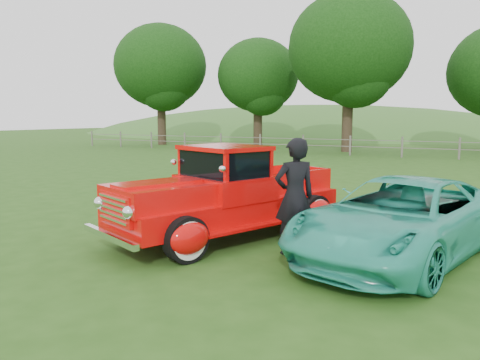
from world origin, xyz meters
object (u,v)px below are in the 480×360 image
at_px(tree_mid_west, 258,76).
at_px(red_pickup, 227,197).
at_px(man, 295,197).
at_px(teal_sedan, 401,219).
at_px(tree_far_west, 160,66).
at_px(tree_near_west, 349,48).

height_order(tree_mid_west, red_pickup, tree_mid_west).
height_order(red_pickup, man, man).
bearing_deg(red_pickup, teal_sedan, 24.76).
relative_size(red_pickup, man, 2.67).
height_order(tree_far_west, red_pickup, tree_far_west).
bearing_deg(tree_far_west, teal_sedan, -46.60).
bearing_deg(red_pickup, tree_far_west, 151.30).
height_order(red_pickup, teal_sedan, red_pickup).
bearing_deg(red_pickup, tree_near_west, 121.46).
xyz_separation_m(tree_far_west, tree_near_west, (16.00, -1.00, 0.31)).
distance_m(tree_mid_west, tree_near_west, 8.63).
relative_size(tree_mid_west, man, 4.28).
xyz_separation_m(red_pickup, teal_sedan, (3.19, 0.14, -0.14)).
distance_m(tree_far_west, teal_sedan, 33.93).
bearing_deg(tree_mid_west, man, -63.64).
xyz_separation_m(tree_mid_west, red_pickup, (11.77, -26.42, -4.75)).
bearing_deg(teal_sedan, red_pickup, -161.88).
distance_m(tree_far_west, tree_near_west, 16.03).
bearing_deg(teal_sedan, tree_mid_west, 135.31).
relative_size(tree_far_west, teal_sedan, 2.09).
bearing_deg(red_pickup, man, 6.06).
bearing_deg(tree_near_west, man, -77.44).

